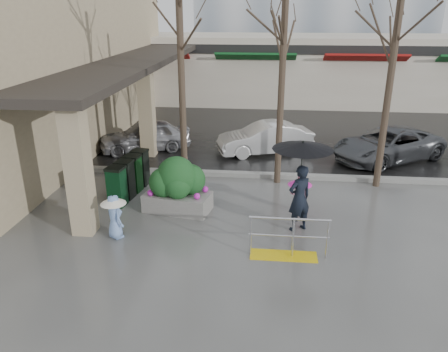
% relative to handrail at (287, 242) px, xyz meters
% --- Properties ---
extents(ground, '(120.00, 120.00, 0.00)m').
position_rel_handrail_xyz_m(ground, '(-1.36, 1.20, -0.38)').
color(ground, '#51514F').
rests_on(ground, ground).
extents(street_asphalt, '(120.00, 36.00, 0.01)m').
position_rel_handrail_xyz_m(street_asphalt, '(-1.36, 23.20, -0.37)').
color(street_asphalt, black).
rests_on(street_asphalt, ground).
extents(curb, '(120.00, 0.30, 0.15)m').
position_rel_handrail_xyz_m(curb, '(-1.36, 5.20, -0.30)').
color(curb, gray).
rests_on(curb, ground).
extents(near_building, '(6.00, 18.00, 8.00)m').
position_rel_handrail_xyz_m(near_building, '(-10.36, 9.20, 3.62)').
color(near_building, tan).
rests_on(near_building, ground).
extents(canopy_slab, '(2.80, 18.00, 0.25)m').
position_rel_handrail_xyz_m(canopy_slab, '(-6.16, 9.20, 3.25)').
color(canopy_slab, '#2D2823').
rests_on(canopy_slab, pillar_front).
extents(pillar_front, '(0.55, 0.55, 3.50)m').
position_rel_handrail_xyz_m(pillar_front, '(-5.26, 0.70, 1.37)').
color(pillar_front, tan).
rests_on(pillar_front, ground).
extents(pillar_back, '(0.55, 0.55, 3.50)m').
position_rel_handrail_xyz_m(pillar_back, '(-5.26, 7.20, 1.37)').
color(pillar_back, tan).
rests_on(pillar_back, ground).
extents(storefront_row, '(34.00, 6.74, 4.00)m').
position_rel_handrail_xyz_m(storefront_row, '(0.64, 19.17, 1.64)').
color(storefront_row, beige).
rests_on(storefront_row, ground).
extents(handrail, '(1.90, 0.50, 1.03)m').
position_rel_handrail_xyz_m(handrail, '(0.00, 0.00, 0.00)').
color(handrail, yellow).
rests_on(handrail, ground).
extents(tree_west, '(3.20, 3.20, 6.80)m').
position_rel_handrail_xyz_m(tree_west, '(-3.36, 4.80, 4.71)').
color(tree_west, '#382B21').
rests_on(tree_west, ground).
extents(tree_midwest, '(3.20, 3.20, 7.00)m').
position_rel_handrail_xyz_m(tree_midwest, '(-0.16, 4.80, 4.86)').
color(tree_midwest, '#382B21').
rests_on(tree_midwest, ground).
extents(tree_mideast, '(3.20, 3.20, 6.50)m').
position_rel_handrail_xyz_m(tree_mideast, '(3.14, 4.80, 4.48)').
color(tree_mideast, '#382B21').
rests_on(tree_mideast, ground).
extents(woman, '(1.55, 1.55, 2.49)m').
position_rel_handrail_xyz_m(woman, '(0.34, 1.40, 1.18)').
color(woman, black).
rests_on(woman, ground).
extents(child_pink, '(0.70, 0.70, 1.15)m').
position_rel_handrail_xyz_m(child_pink, '(0.43, 2.51, 0.29)').
color(child_pink, pink).
rests_on(child_pink, ground).
extents(child_blue, '(0.67, 0.67, 1.18)m').
position_rel_handrail_xyz_m(child_blue, '(-4.36, 0.49, 0.32)').
color(child_blue, '#7B9FDB').
rests_on(child_blue, ground).
extents(planter, '(2.03, 1.27, 1.65)m').
position_rel_handrail_xyz_m(planter, '(-3.08, 2.26, 0.41)').
color(planter, slate).
rests_on(planter, ground).
extents(news_boxes, '(0.80, 2.23, 1.22)m').
position_rel_handrail_xyz_m(news_boxes, '(-4.84, 3.27, 0.23)').
color(news_boxes, '#0C3519').
rests_on(news_boxes, ground).
extents(car_a, '(3.99, 2.77, 1.26)m').
position_rel_handrail_xyz_m(car_a, '(-5.58, 7.81, 0.25)').
color(car_a, '#A6A6AB').
rests_on(car_a, ground).
extents(car_b, '(4.05, 2.50, 1.26)m').
position_rel_handrail_xyz_m(car_b, '(-0.64, 7.93, 0.25)').
color(car_b, white).
rests_on(car_b, ground).
extents(car_c, '(4.95, 4.18, 1.26)m').
position_rel_handrail_xyz_m(car_c, '(4.11, 7.56, 0.25)').
color(car_c, '#53565A').
rests_on(car_c, ground).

